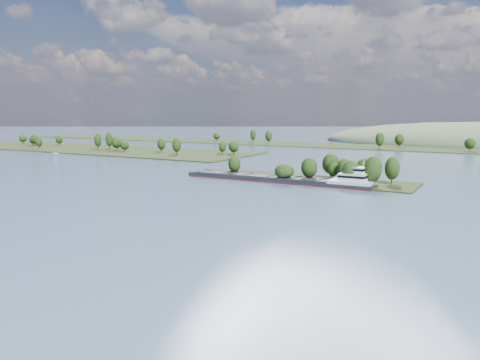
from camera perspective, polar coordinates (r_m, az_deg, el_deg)
The scene contains 7 objects.
ground at distance 170.97m, azimuth 0.92°, elevation -2.63°, with size 1800.00×1800.00×0.00m, color #3E536C.
tree_island at distance 220.53m, azimuth 10.02°, elevation 0.82°, with size 100.00×32.17×14.48m.
left_bank at distance 422.75m, azimuth -17.64°, elevation 3.69°, with size 300.00×80.00×15.76m.
back_shoreline at distance 434.28m, azimuth 19.95°, elevation 3.67°, with size 900.00×60.00×15.27m.
hill_west at distance 529.03m, azimuth 27.19°, elevation 3.93°, with size 320.00×160.00×44.00m, color #44553A.
cargo_barge at distance 216.81m, azimuth 5.93°, elevation 0.10°, with size 92.77×12.01×12.54m.
motorboat at distance 373.33m, azimuth -21.54°, elevation 2.99°, with size 2.48×6.60×2.55m, color silver.
Camera 1 is at (79.77, -27.65, 32.70)m, focal length 35.00 mm.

